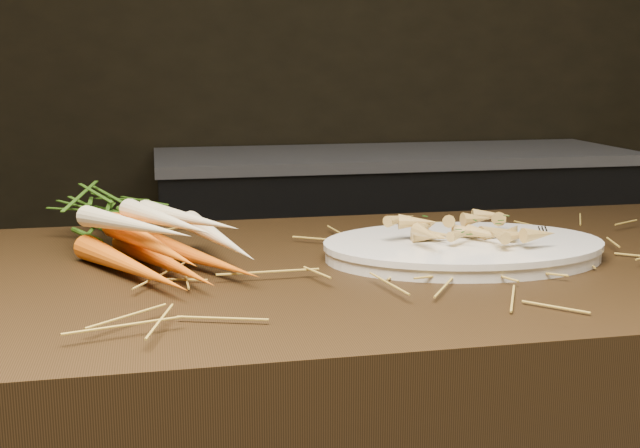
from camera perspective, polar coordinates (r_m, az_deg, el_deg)
The scene contains 6 objects.
back_counter at distance 3.17m, azimuth 5.28°, elevation -2.36°, with size 1.82×0.62×0.84m.
straw_bedding at distance 1.25m, azimuth 17.62°, elevation -1.53°, with size 1.40×0.60×0.02m, color olive, non-canonical shape.
root_veg_bunch at distance 1.22m, azimuth -13.97°, elevation 0.13°, with size 0.36×0.53×0.10m.
serving_platter at distance 1.18m, azimuth 10.16°, elevation -1.90°, with size 0.40×0.27×0.02m, color white, non-canonical shape.
roasted_veg_heap at distance 1.17m, azimuth 10.22°, elevation -0.33°, with size 0.20×0.14×0.04m, color #AA7E40, non-canonical shape.
serving_fork at distance 1.21m, azimuth 16.93°, elevation -1.27°, with size 0.01×0.15×0.00m, color silver.
Camera 1 is at (-0.61, -0.76, 1.18)m, focal length 45.00 mm.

